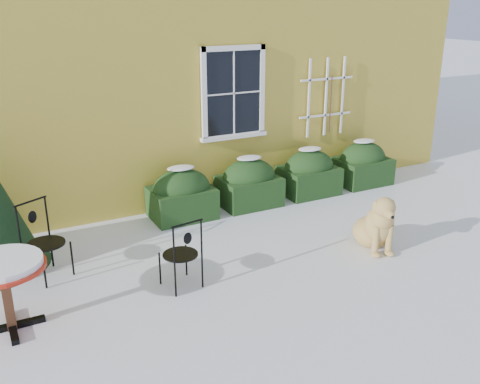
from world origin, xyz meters
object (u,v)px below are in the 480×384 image
patio_chair_near (182,253)px  patio_chair_far (43,240)px  bistro_table (3,272)px  dog (377,226)px

patio_chair_near → patio_chair_far: bearing=-45.5°
bistro_table → dog: 5.07m
patio_chair_far → dog: size_ratio=1.08×
bistro_table → patio_chair_near: size_ratio=0.97×
bistro_table → patio_chair_near: (2.07, -0.02, -0.24)m
patio_chair_near → patio_chair_far: 1.88m
dog → patio_chair_near: bearing=-168.7°
bistro_table → dog: size_ratio=0.96×
bistro_table → dog: bearing=-3.5°
patio_chair_near → dog: 2.99m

